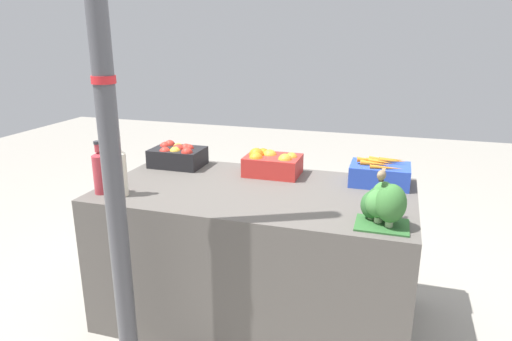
% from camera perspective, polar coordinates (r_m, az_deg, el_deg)
% --- Properties ---
extents(ground_plane, '(10.00, 10.00, 0.00)m').
position_cam_1_polar(ground_plane, '(2.70, 0.00, -17.37)').
color(ground_plane, gray).
extents(market_table, '(1.60, 0.86, 0.74)m').
position_cam_1_polar(market_table, '(2.51, 0.00, -10.35)').
color(market_table, '#56514C').
rests_on(market_table, ground_plane).
extents(support_pole, '(0.09, 0.09, 2.45)m').
position_cam_1_polar(support_pole, '(1.86, -18.17, 7.04)').
color(support_pole, '#4C4C51').
rests_on(support_pole, ground_plane).
extents(apple_crate, '(0.31, 0.22, 0.14)m').
position_cam_1_polar(apple_crate, '(2.79, -9.81, 1.91)').
color(apple_crate, black).
rests_on(apple_crate, market_table).
extents(orange_crate, '(0.31, 0.22, 0.15)m').
position_cam_1_polar(orange_crate, '(2.59, 1.96, 0.95)').
color(orange_crate, red).
rests_on(orange_crate, market_table).
extents(carrot_crate, '(0.31, 0.22, 0.15)m').
position_cam_1_polar(carrot_crate, '(2.51, 15.23, -0.35)').
color(carrot_crate, '#2847B7').
rests_on(carrot_crate, market_table).
extents(broccoli_pile, '(0.22, 0.19, 0.19)m').
position_cam_1_polar(broccoli_pile, '(1.98, 15.52, -3.99)').
color(broccoli_pile, '#2D602D').
rests_on(broccoli_pile, market_table).
extents(juice_bottle_ruby, '(0.07, 0.07, 0.27)m').
position_cam_1_polar(juice_bottle_ruby, '(2.40, -18.90, -0.10)').
color(juice_bottle_ruby, '#B2333D').
rests_on(juice_bottle_ruby, market_table).
extents(juice_bottle_cloudy, '(0.07, 0.07, 0.30)m').
position_cam_1_polar(juice_bottle_cloudy, '(2.33, -16.69, -0.04)').
color(juice_bottle_cloudy, beige).
rests_on(juice_bottle_cloudy, market_table).
extents(sparrow_bird, '(0.04, 0.14, 0.05)m').
position_cam_1_polar(sparrow_bird, '(1.93, 15.40, -0.56)').
color(sparrow_bird, '#4C3D2D').
rests_on(sparrow_bird, broccoli_pile).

